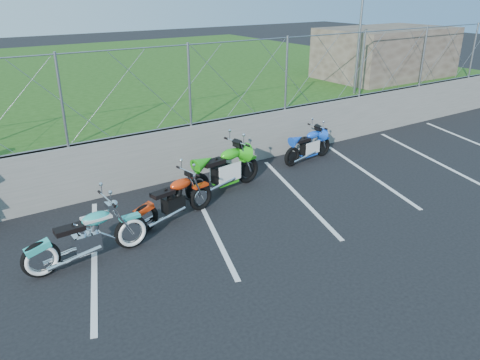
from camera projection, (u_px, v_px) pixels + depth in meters
ground at (235, 241)px, 8.93m from camera, size 90.00×90.00×0.00m
retaining_wall at (156, 158)px, 11.36m from camera, size 30.00×0.22×1.30m
grass_field at (53, 89)px, 19.02m from camera, size 30.00×20.00×1.30m
stone_building at (386, 52)px, 17.73m from camera, size 5.00×3.00×1.80m
chain_link_fence at (151, 90)px, 10.73m from camera, size 28.00×0.03×2.00m
sign_pole at (358, 46)px, 14.57m from camera, size 0.08×0.08×3.00m
parking_lines at (256, 207)px, 10.31m from camera, size 18.29×4.31×0.01m
cruiser_turquoise at (89, 238)px, 8.13m from camera, size 2.25×0.71×1.12m
naked_orange at (175, 201)px, 9.59m from camera, size 1.99×0.68×1.00m
sportbike_green at (225, 171)px, 10.95m from camera, size 2.22×0.79×1.15m
sportbike_blue at (309, 147)px, 12.92m from camera, size 1.82×0.65×0.94m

